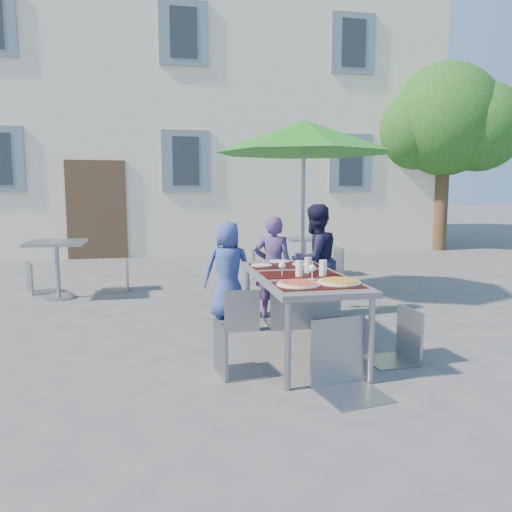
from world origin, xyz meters
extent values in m
plane|color=#474749|center=(0.00, 0.00, 0.00)|extent=(90.00, 90.00, 0.00)
cube|color=beige|center=(0.00, 11.50, 3.50)|extent=(13.00, 8.00, 7.00)
cube|color=brown|center=(0.00, 11.50, 7.00)|extent=(13.60, 8.20, 8.20)
cube|color=#453421|center=(-2.00, 7.47, 1.10)|extent=(1.30, 0.06, 2.20)
cube|color=slate|center=(0.00, 7.47, 2.20)|extent=(1.10, 0.06, 1.40)
cube|color=#262B33|center=(0.00, 7.45, 2.20)|extent=(0.60, 0.04, 1.10)
cube|color=slate|center=(0.00, 7.47, 5.00)|extent=(1.10, 0.06, 1.40)
cube|color=#262B33|center=(0.00, 7.45, 5.00)|extent=(0.60, 0.04, 1.10)
cube|color=slate|center=(4.00, 7.47, 2.20)|extent=(1.10, 0.06, 1.40)
cube|color=#262B33|center=(4.00, 7.45, 2.20)|extent=(0.60, 0.04, 1.10)
cube|color=slate|center=(4.00, 7.47, 5.00)|extent=(1.10, 0.06, 1.40)
cube|color=#262B33|center=(4.00, 7.45, 5.00)|extent=(0.60, 0.04, 1.10)
cylinder|color=#4C3720|center=(6.50, 7.50, 1.40)|extent=(0.36, 0.36, 2.80)
sphere|color=#164D14|center=(6.50, 7.50, 3.30)|extent=(2.80, 2.80, 2.80)
sphere|color=#164D14|center=(5.70, 7.80, 3.00)|extent=(2.00, 2.00, 2.00)
sphere|color=#164D14|center=(7.20, 7.10, 3.10)|extent=(2.20, 2.20, 2.20)
sphere|color=#164D14|center=(6.70, 8.10, 3.80)|extent=(1.80, 1.80, 1.80)
cube|color=#414146|center=(0.61, 0.21, 0.72)|extent=(0.80, 1.85, 0.05)
cylinder|color=gray|center=(0.27, -0.66, 0.35)|extent=(0.05, 0.05, 0.70)
cylinder|color=gray|center=(0.95, -0.66, 0.35)|extent=(0.05, 0.05, 0.70)
cylinder|color=gray|center=(0.27, 1.07, 0.35)|extent=(0.05, 0.05, 0.70)
cylinder|color=gray|center=(0.95, 1.07, 0.35)|extent=(0.05, 0.05, 0.70)
cube|color=black|center=(0.61, -0.34, 0.75)|extent=(0.70, 0.42, 0.01)
cube|color=black|center=(0.61, 0.21, 0.75)|extent=(0.70, 0.42, 0.01)
cube|color=black|center=(0.61, 0.76, 0.75)|extent=(0.70, 0.42, 0.01)
cylinder|color=white|center=(0.44, -0.32, 0.76)|extent=(0.36, 0.36, 0.01)
cylinder|color=tan|center=(0.44, -0.32, 0.77)|extent=(0.32, 0.32, 0.01)
cylinder|color=#A61610|center=(0.44, -0.32, 0.78)|extent=(0.28, 0.28, 0.01)
cylinder|color=white|center=(0.80, -0.30, 0.76)|extent=(0.37, 0.37, 0.01)
cylinder|color=tan|center=(0.80, -0.30, 0.77)|extent=(0.33, 0.33, 0.01)
cylinder|color=#A0460B|center=(0.80, -0.30, 0.78)|extent=(0.29, 0.29, 0.01)
cylinder|color=silver|center=(0.57, 0.08, 0.82)|extent=(0.07, 0.07, 0.15)
cylinder|color=silver|center=(0.71, 0.28, 0.82)|extent=(0.07, 0.07, 0.15)
cylinder|color=silver|center=(0.79, 0.08, 0.82)|extent=(0.07, 0.07, 0.15)
cylinder|color=silver|center=(0.42, 0.14, 0.75)|extent=(0.06, 0.06, 0.00)
cylinder|color=silver|center=(0.42, 0.14, 0.79)|extent=(0.01, 0.01, 0.08)
sphere|color=silver|center=(0.42, 0.14, 0.85)|extent=(0.06, 0.06, 0.06)
cylinder|color=silver|center=(0.64, -0.06, 0.75)|extent=(0.06, 0.06, 0.00)
cylinder|color=silver|center=(0.64, -0.06, 0.79)|extent=(0.01, 0.01, 0.08)
sphere|color=silver|center=(0.64, -0.06, 0.85)|extent=(0.06, 0.06, 0.06)
cylinder|color=white|center=(0.37, 0.79, 0.76)|extent=(0.22, 0.22, 0.01)
cube|color=#A6A9AE|center=(0.51, 0.79, 0.76)|extent=(0.02, 0.18, 0.00)
cylinder|color=white|center=(0.81, 0.78, 0.76)|extent=(0.22, 0.22, 0.01)
cube|color=#A6A9AE|center=(0.95, 0.78, 0.76)|extent=(0.02, 0.18, 0.00)
cylinder|color=white|center=(0.62, 1.03, 0.76)|extent=(0.22, 0.22, 0.01)
cube|color=#A6A9AE|center=(0.76, 1.03, 0.76)|extent=(0.02, 0.18, 0.00)
imported|color=#344791|center=(0.13, 1.63, 0.59)|extent=(0.58, 0.38, 1.17)
imported|color=#4E356D|center=(0.66, 1.52, 0.62)|extent=(0.52, 0.43, 1.24)
imported|color=#171734|center=(1.19, 1.55, 0.68)|extent=(0.76, 0.62, 1.37)
cube|color=#949A9F|center=(0.20, 1.18, 0.41)|extent=(0.40, 0.40, 0.03)
cube|color=#949A9F|center=(0.19, 0.99, 0.64)|extent=(0.39, 0.04, 0.46)
cylinder|color=#949A9F|center=(0.38, 1.33, 0.20)|extent=(0.02, 0.02, 0.41)
cylinder|color=#949A9F|center=(0.04, 1.35, 0.20)|extent=(0.02, 0.02, 0.41)
cylinder|color=#949A9F|center=(0.36, 1.00, 0.20)|extent=(0.02, 0.02, 0.41)
cylinder|color=#949A9F|center=(0.03, 1.02, 0.20)|extent=(0.02, 0.02, 0.41)
cube|color=gray|center=(0.74, 1.18, 0.50)|extent=(0.48, 0.48, 0.03)
cube|color=gray|center=(0.74, 0.96, 0.78)|extent=(0.47, 0.04, 0.56)
cylinder|color=gray|center=(0.95, 1.38, 0.25)|extent=(0.02, 0.02, 0.49)
cylinder|color=gray|center=(0.55, 1.39, 0.25)|extent=(0.02, 0.02, 0.49)
cylinder|color=gray|center=(0.94, 0.98, 0.25)|extent=(0.02, 0.02, 0.49)
cylinder|color=gray|center=(0.54, 0.99, 0.25)|extent=(0.02, 0.02, 0.49)
cube|color=gray|center=(1.13, 1.20, 0.43)|extent=(0.42, 0.42, 0.03)
cube|color=gray|center=(1.12, 1.01, 0.67)|extent=(0.40, 0.05, 0.48)
cylinder|color=gray|center=(1.31, 1.37, 0.21)|extent=(0.02, 0.02, 0.42)
cylinder|color=gray|center=(0.97, 1.38, 0.21)|extent=(0.02, 0.02, 0.42)
cylinder|color=gray|center=(1.30, 1.02, 0.21)|extent=(0.02, 0.02, 0.42)
cylinder|color=gray|center=(0.95, 1.04, 0.21)|extent=(0.02, 0.02, 0.42)
cube|color=gray|center=(-0.02, -0.22, 0.40)|extent=(0.42, 0.42, 0.03)
cube|color=gray|center=(-0.20, -0.25, 0.62)|extent=(0.08, 0.37, 0.44)
cylinder|color=gray|center=(0.16, -0.36, 0.19)|extent=(0.02, 0.02, 0.39)
cylinder|color=gray|center=(0.11, -0.04, 0.19)|extent=(0.02, 0.02, 0.39)
cylinder|color=gray|center=(-0.16, -0.40, 0.19)|extent=(0.02, 0.02, 0.39)
cylinder|color=gray|center=(-0.20, -0.09, 0.19)|extent=(0.02, 0.02, 0.39)
cube|color=gray|center=(1.33, -0.21, 0.43)|extent=(0.42, 0.42, 0.03)
cube|color=gray|center=(1.52, -0.20, 0.67)|extent=(0.05, 0.40, 0.48)
cylinder|color=gray|center=(1.15, -0.05, 0.21)|extent=(0.02, 0.02, 0.42)
cylinder|color=gray|center=(1.17, -0.39, 0.21)|extent=(0.02, 0.02, 0.42)
cylinder|color=gray|center=(1.49, -0.03, 0.21)|extent=(0.02, 0.02, 0.42)
cylinder|color=gray|center=(1.51, -0.38, 0.21)|extent=(0.02, 0.02, 0.42)
cube|color=gray|center=(0.71, -0.85, 0.50)|extent=(0.54, 0.54, 0.03)
cube|color=gray|center=(0.68, -0.64, 0.77)|extent=(0.46, 0.11, 0.55)
cylinder|color=gray|center=(0.55, -1.08, 0.24)|extent=(0.02, 0.02, 0.49)
cylinder|color=gray|center=(0.94, -1.02, 0.24)|extent=(0.02, 0.02, 0.49)
cylinder|color=gray|center=(0.48, -0.69, 0.24)|extent=(0.02, 0.02, 0.49)
cylinder|color=gray|center=(0.88, -0.62, 0.24)|extent=(0.02, 0.02, 0.49)
cylinder|color=#A6A9AE|center=(1.33, 2.55, 0.05)|extent=(0.50, 0.50, 0.10)
cylinder|color=gray|center=(1.33, 2.55, 1.16)|extent=(0.06, 0.06, 2.32)
cone|color=#1D7F1C|center=(1.33, 2.55, 2.27)|extent=(2.47, 2.47, 0.45)
cylinder|color=#A6A9AE|center=(-2.09, 3.20, 0.02)|extent=(0.44, 0.44, 0.04)
cylinder|color=gray|center=(-2.09, 3.20, 0.38)|extent=(0.06, 0.06, 0.76)
cube|color=gray|center=(-2.09, 3.20, 0.80)|extent=(0.76, 0.76, 0.04)
cube|color=gray|center=(-2.40, 3.70, 0.41)|extent=(0.51, 0.51, 0.03)
cube|color=gray|center=(-2.57, 3.63, 0.64)|extent=(0.18, 0.37, 0.46)
cylinder|color=gray|center=(-2.18, 3.62, 0.20)|extent=(0.02, 0.02, 0.40)
cylinder|color=gray|center=(-2.31, 3.92, 0.20)|extent=(0.02, 0.02, 0.40)
cylinder|color=gray|center=(-2.49, 3.49, 0.20)|extent=(0.02, 0.02, 0.40)
cylinder|color=gray|center=(-2.62, 3.79, 0.20)|extent=(0.02, 0.02, 0.40)
cube|color=gray|center=(-1.35, 3.62, 0.42)|extent=(0.44, 0.44, 0.03)
cube|color=gray|center=(-1.16, 3.64, 0.66)|extent=(0.07, 0.40, 0.47)
cylinder|color=gray|center=(-1.53, 3.77, 0.21)|extent=(0.02, 0.02, 0.41)
cylinder|color=gray|center=(-1.50, 3.43, 0.21)|extent=(0.02, 0.02, 0.41)
cylinder|color=gray|center=(-1.20, 3.81, 0.21)|extent=(0.02, 0.02, 0.41)
cylinder|color=gray|center=(-1.16, 3.47, 0.21)|extent=(0.02, 0.02, 0.41)
cylinder|color=#A6A9AE|center=(1.90, 4.33, 0.02)|extent=(0.44, 0.44, 0.04)
cylinder|color=gray|center=(1.90, 4.33, 0.32)|extent=(0.06, 0.06, 0.64)
cube|color=gray|center=(1.90, 4.33, 0.67)|extent=(0.64, 0.64, 0.04)
cube|color=#92989E|center=(1.19, 4.42, 0.46)|extent=(0.47, 0.47, 0.03)
cube|color=#92989E|center=(0.98, 4.44, 0.72)|extent=(0.08, 0.43, 0.51)
cylinder|color=#92989E|center=(1.35, 4.22, 0.22)|extent=(0.02, 0.02, 0.45)
cylinder|color=#92989E|center=(1.39, 4.58, 0.22)|extent=(0.02, 0.02, 0.45)
cylinder|color=#92989E|center=(0.98, 4.26, 0.22)|extent=(0.02, 0.02, 0.45)
cylinder|color=#92989E|center=(1.02, 4.62, 0.22)|extent=(0.02, 0.02, 0.45)
cube|color=gray|center=(2.34, 4.30, 0.45)|extent=(0.44, 0.44, 0.03)
cube|color=gray|center=(2.54, 4.31, 0.71)|extent=(0.04, 0.42, 0.50)
cylinder|color=gray|center=(2.15, 4.48, 0.22)|extent=(0.02, 0.02, 0.44)
cylinder|color=gray|center=(2.16, 4.11, 0.22)|extent=(0.02, 0.02, 0.44)
cylinder|color=gray|center=(2.52, 4.49, 0.22)|extent=(0.02, 0.02, 0.44)
cylinder|color=gray|center=(2.53, 4.12, 0.22)|extent=(0.02, 0.02, 0.44)
camera|label=1|loc=(-0.69, -4.21, 1.53)|focal=35.00mm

